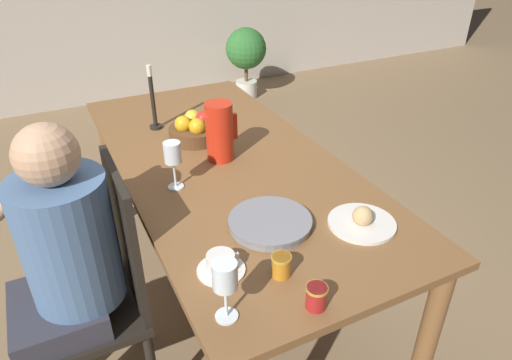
% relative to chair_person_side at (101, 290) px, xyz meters
% --- Properties ---
extents(ground_plane, '(20.00, 20.00, 0.00)m').
position_rel_chair_person_side_xyz_m(ground_plane, '(0.61, 0.25, -0.50)').
color(ground_plane, '#7F6647').
extents(dining_table, '(0.86, 1.88, 0.77)m').
position_rel_chair_person_side_xyz_m(dining_table, '(0.61, 0.25, 0.16)').
color(dining_table, brown).
rests_on(dining_table, ground_plane).
extents(chair_person_side, '(0.42, 0.42, 0.97)m').
position_rel_chair_person_side_xyz_m(chair_person_side, '(0.00, 0.00, 0.00)').
color(chair_person_side, black).
rests_on(chair_person_side, ground_plane).
extents(person_seated, '(0.39, 0.41, 1.17)m').
position_rel_chair_person_side_xyz_m(person_seated, '(-0.09, -0.02, 0.19)').
color(person_seated, '#33333D').
rests_on(person_seated, ground_plane).
extents(red_pitcher, '(0.14, 0.11, 0.25)m').
position_rel_chair_person_side_xyz_m(red_pitcher, '(0.59, 0.27, 0.39)').
color(red_pitcher, red).
rests_on(red_pitcher, dining_table).
extents(wine_glass_water, '(0.06, 0.06, 0.19)m').
position_rel_chair_person_side_xyz_m(wine_glass_water, '(0.35, 0.13, 0.41)').
color(wine_glass_water, white).
rests_on(wine_glass_water, dining_table).
extents(wine_glass_juice, '(0.06, 0.06, 0.18)m').
position_rel_chair_person_side_xyz_m(wine_glass_juice, '(0.27, -0.55, 0.40)').
color(wine_glass_juice, white).
rests_on(wine_glass_juice, dining_table).
extents(teacup_near_person, '(0.14, 0.14, 0.06)m').
position_rel_chair_person_side_xyz_m(teacup_near_person, '(0.32, -0.38, 0.29)').
color(teacup_near_person, silver).
rests_on(teacup_near_person, dining_table).
extents(serving_tray, '(0.28, 0.28, 0.03)m').
position_rel_chair_person_side_xyz_m(serving_tray, '(0.55, -0.25, 0.28)').
color(serving_tray, gray).
rests_on(serving_tray, dining_table).
extents(bread_plate, '(0.23, 0.23, 0.07)m').
position_rel_chair_person_side_xyz_m(bread_plate, '(0.83, -0.38, 0.28)').
color(bread_plate, silver).
rests_on(bread_plate, dining_table).
extents(jam_jar_amber, '(0.06, 0.06, 0.07)m').
position_rel_chair_person_side_xyz_m(jam_jar_amber, '(0.47, -0.47, 0.30)').
color(jam_jar_amber, '#C67A1E').
rests_on(jam_jar_amber, dining_table).
extents(jam_jar_red, '(0.06, 0.06, 0.07)m').
position_rel_chair_person_side_xyz_m(jam_jar_red, '(0.49, -0.62, 0.30)').
color(jam_jar_red, '#A81E1E').
rests_on(jam_jar_red, dining_table).
extents(fruit_bowl, '(0.24, 0.24, 0.12)m').
position_rel_chair_person_side_xyz_m(fruit_bowl, '(0.56, 0.50, 0.32)').
color(fruit_bowl, brown).
rests_on(fruit_bowl, dining_table).
extents(candlestick_tall, '(0.06, 0.06, 0.31)m').
position_rel_chair_person_side_xyz_m(candlestick_tall, '(0.43, 0.70, 0.39)').
color(candlestick_tall, black).
rests_on(candlestick_tall, dining_table).
extents(potted_plant, '(0.40, 0.40, 0.70)m').
position_rel_chair_person_side_xyz_m(potted_plant, '(1.89, 2.76, -0.05)').
color(potted_plant, beige).
rests_on(potted_plant, ground_plane).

